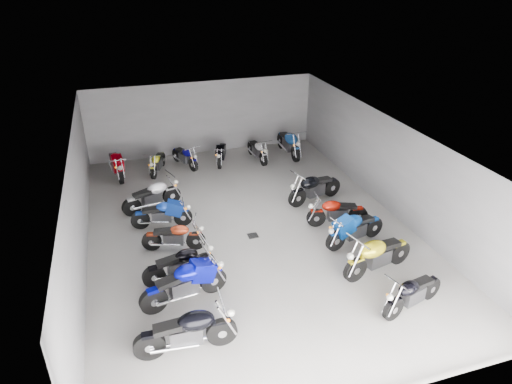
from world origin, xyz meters
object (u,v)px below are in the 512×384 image
at_px(motorcycle_right_a, 413,293).
at_px(motorcycle_right_b, 378,255).
at_px(motorcycle_left_a, 187,332).
at_px(motorcycle_back_a, 116,164).
at_px(drain_grate, 253,236).
at_px(motorcycle_back_b, 157,162).
at_px(motorcycle_left_c, 180,264).
at_px(motorcycle_back_d, 222,153).
at_px(motorcycle_left_b, 185,283).
at_px(motorcycle_right_c, 355,229).
at_px(motorcycle_back_e, 258,150).
at_px(motorcycle_left_f, 152,196).
at_px(motorcycle_left_d, 174,236).
at_px(motorcycle_right_d, 337,212).
at_px(motorcycle_back_f, 289,143).
at_px(motorcycle_back_c, 185,156).
at_px(motorcycle_right_e, 314,188).
at_px(motorcycle_left_e, 162,214).

xyz_separation_m(motorcycle_right_a, motorcycle_right_b, (-0.04, 1.60, 0.08)).
relative_size(motorcycle_left_a, motorcycle_back_a, 1.04).
relative_size(drain_grate, motorcycle_right_a, 0.16).
distance_m(motorcycle_left_a, motorcycle_back_b, 9.93).
relative_size(motorcycle_left_c, motorcycle_back_d, 1.13).
bearing_deg(motorcycle_left_b, motorcycle_right_a, 57.15).
xyz_separation_m(motorcycle_right_c, motorcycle_back_b, (-5.13, 7.13, -0.08)).
distance_m(motorcycle_right_a, motorcycle_back_e, 10.26).
distance_m(motorcycle_left_b, motorcycle_right_a, 5.67).
height_order(motorcycle_right_c, motorcycle_back_a, motorcycle_back_a).
bearing_deg(motorcycle_left_f, motorcycle_left_d, -10.36).
height_order(motorcycle_left_f, motorcycle_right_d, motorcycle_left_f).
xyz_separation_m(motorcycle_left_a, motorcycle_left_c, (0.26, 2.62, -0.06)).
xyz_separation_m(drain_grate, motorcycle_left_a, (-2.77, -4.12, 0.55)).
relative_size(drain_grate, motorcycle_left_f, 0.15).
xyz_separation_m(motorcycle_left_f, motorcycle_right_a, (5.59, -7.12, -0.03)).
distance_m(motorcycle_back_d, motorcycle_back_f, 3.07).
height_order(drain_grate, motorcycle_back_d, motorcycle_back_d).
bearing_deg(motorcycle_left_f, motorcycle_back_c, 135.53).
bearing_deg(motorcycle_right_d, motorcycle_back_e, 18.48).
xyz_separation_m(motorcycle_left_c, motorcycle_back_e, (4.52, 7.32, -0.02)).
distance_m(motorcycle_left_b, motorcycle_right_e, 6.67).
bearing_deg(motorcycle_right_d, motorcycle_back_b, 51.32).
relative_size(motorcycle_left_c, motorcycle_left_e, 1.03).
xyz_separation_m(motorcycle_left_b, motorcycle_back_d, (2.98, 8.45, -0.10)).
height_order(motorcycle_left_a, motorcycle_right_c, motorcycle_left_a).
xyz_separation_m(motorcycle_right_e, motorcycle_back_d, (-2.35, 4.43, -0.09)).
distance_m(motorcycle_right_b, motorcycle_right_d, 2.65).
xyz_separation_m(motorcycle_left_f, motorcycle_back_c, (1.70, 3.37, -0.06)).
distance_m(motorcycle_left_a, motorcycle_left_e, 5.54).
distance_m(motorcycle_left_a, motorcycle_left_c, 2.63).
bearing_deg(motorcycle_back_c, drain_grate, 78.69).
bearing_deg(motorcycle_back_b, motorcycle_right_c, 147.45).
bearing_deg(motorcycle_back_a, motorcycle_back_c, 175.27).
bearing_deg(motorcycle_right_a, motorcycle_right_b, -15.05).
relative_size(motorcycle_left_b, motorcycle_right_a, 1.16).
bearing_deg(motorcycle_left_e, motorcycle_back_b, -175.45).
bearing_deg(motorcycle_back_b, motorcycle_left_c, 109.98).
distance_m(motorcycle_right_c, motorcycle_right_d, 1.16).
distance_m(motorcycle_left_d, motorcycle_right_d, 5.28).
height_order(motorcycle_right_b, motorcycle_back_d, motorcycle_right_b).
relative_size(motorcycle_left_b, motorcycle_back_a, 1.04).
xyz_separation_m(motorcycle_right_d, motorcycle_back_f, (0.70, 6.14, 0.08)).
xyz_separation_m(motorcycle_left_b, motorcycle_back_f, (6.05, 8.41, 0.01)).
bearing_deg(motorcycle_left_d, motorcycle_left_b, 13.83).
height_order(motorcycle_right_b, motorcycle_back_c, motorcycle_right_b).
xyz_separation_m(motorcycle_right_a, motorcycle_right_e, (0.01, 5.98, 0.06)).
xyz_separation_m(motorcycle_left_f, motorcycle_back_b, (0.52, 3.09, -0.07)).
distance_m(motorcycle_left_f, motorcycle_right_b, 7.83).
bearing_deg(motorcycle_back_c, motorcycle_right_b, 91.71).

